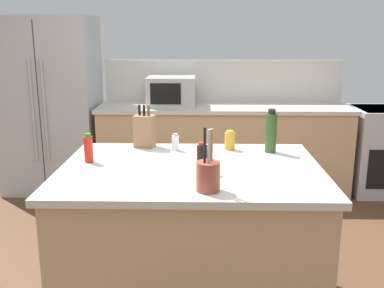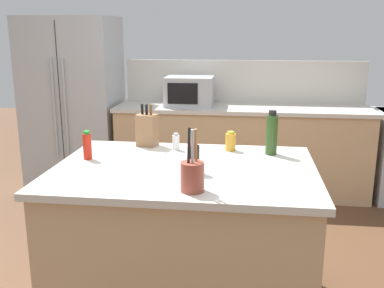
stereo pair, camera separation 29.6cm
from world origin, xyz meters
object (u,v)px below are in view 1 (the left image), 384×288
Objects in this scene: hot_sauce_bottle at (89,149)px; soy_sauce_bottle at (202,158)px; olive_oil_bottle at (271,132)px; knife_block at (145,131)px; refrigerator at (51,105)px; honey_jar at (230,141)px; microwave at (171,91)px; utensil_crock at (208,175)px; salt_shaker at (175,143)px.

hot_sauce_bottle reaches higher than soy_sauce_bottle.
olive_oil_bottle is 0.63m from soy_sauce_bottle.
olive_oil_bottle is (0.84, -0.11, 0.02)m from knife_block.
hot_sauce_bottle is (-0.29, -0.37, -0.03)m from knife_block.
refrigerator is 6.49× the size of olive_oil_bottle.
refrigerator is 2.59m from honey_jar.
refrigerator is at bearing 177.75° from microwave.
utensil_crock is 0.86m from olive_oil_bottle.
soy_sauce_bottle is at bearing -69.35° from salt_shaker.
hot_sauce_bottle reaches higher than salt_shaker.
microwave reaches higher than soy_sauce_bottle.
knife_block is at bearing 174.51° from honey_jar.
knife_block is at bearing -92.12° from microwave.
hot_sauce_bottle is at bearing -167.20° from olive_oil_bottle.
soy_sauce_bottle reaches higher than honey_jar.
utensil_crock reaches higher than honey_jar.
honey_jar is 0.73× the size of hot_sauce_bottle.
salt_shaker is (0.22, -0.09, -0.06)m from knife_block.
refrigerator is 16.20× the size of salt_shaker.
utensil_crock is (0.42, -0.86, -0.03)m from knife_block.
salt_shaker is 0.63m from olive_oil_bottle.
refrigerator is 5.82× the size of utensil_crock.
olive_oil_bottle is at bearing -2.67° from salt_shaker.
soy_sauce_bottle is (-0.45, -0.45, -0.05)m from olive_oil_bottle.
olive_oil_bottle is (0.42, 0.75, 0.05)m from utensil_crock.
knife_block is at bearing 158.40° from salt_shaker.
olive_oil_bottle is (0.26, -0.06, 0.07)m from honey_jar.
utensil_crock is 2.78× the size of salt_shaker.
utensil_crock is at bearing -100.86° from honey_jar.
soy_sauce_bottle is (1.64, -2.35, 0.09)m from refrigerator.
utensil_crock is 0.87m from hot_sauce_bottle.
hot_sauce_bottle is (-1.14, -0.26, -0.05)m from olive_oil_bottle.
honey_jar is at bearing 7.19° from knife_block.
honey_jar is (0.15, 0.81, -0.02)m from utensil_crock.
salt_shaker is 0.66× the size of soy_sauce_bottle.
refrigerator is at bearing 127.87° from salt_shaker.
salt_shaker is at bearing -52.13° from refrigerator.
microwave is at bearing -2.25° from refrigerator.
microwave is 1.74× the size of olive_oil_bottle.
refrigerator is 2.36m from hot_sauce_bottle.
honey_jar reaches higher than salt_shaker.
honey_jar is 0.28m from olive_oil_bottle.
utensil_crock reaches higher than salt_shaker.
knife_block is 0.69m from soy_sauce_bottle.
salt_shaker is at bearing 105.08° from utensil_crock.
utensil_crock is 0.80m from salt_shaker.
utensil_crock is at bearing -57.83° from refrigerator.
knife_block is 0.58m from honey_jar.
microwave reaches higher than olive_oil_bottle.
microwave is at bearing 100.56° from knife_block.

